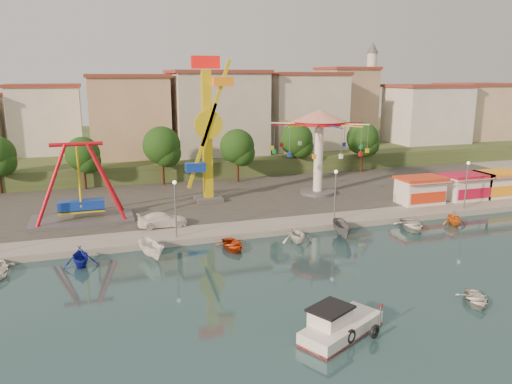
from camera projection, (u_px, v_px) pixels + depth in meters
name	position (u px, v px, depth m)	size (l,w,h in m)	color
ground	(316.00, 288.00, 36.14)	(200.00, 200.00, 0.00)	#143039
quay_deck	(176.00, 156.00, 93.39)	(200.00, 100.00, 0.60)	#9E998E
asphalt_pad	(217.00, 191.00, 63.74)	(90.00, 28.00, 0.01)	#4C4944
hill_terrace	(172.00, 146.00, 97.74)	(200.00, 60.00, 3.00)	#384C26
pirate_ship_ride	(80.00, 184.00, 49.86)	(10.00, 5.00, 8.00)	#59595E
kamikaze_tower	(209.00, 133.00, 56.61)	(4.36, 3.10, 16.50)	#59595E
wave_swinger	(319.00, 133.00, 60.39)	(11.60, 11.60, 10.40)	#59595E
booth_left	(420.00, 190.00, 57.18)	(5.40, 3.78, 3.08)	white
booth_mid	(466.00, 186.00, 59.13)	(5.40, 3.78, 3.08)	white
booth_right	(497.00, 184.00, 60.55)	(5.40, 3.78, 3.08)	white
lamp_post_1	(176.00, 210.00, 45.01)	(0.14, 0.14, 5.00)	#59595E
lamp_post_2	(335.00, 197.00, 49.89)	(0.14, 0.14, 5.00)	#59595E
lamp_post_3	(466.00, 186.00, 54.76)	(0.14, 0.14, 5.00)	#59595E
tree_1	(83.00, 154.00, 63.58)	(4.35, 4.35, 6.80)	#382314
tree_2	(162.00, 145.00, 66.06)	(5.02, 5.02, 7.85)	#382314
tree_3	(237.00, 146.00, 67.86)	(4.68, 4.68, 7.32)	#382314
tree_4	(297.00, 139.00, 73.62)	(4.86, 4.86, 7.60)	#382314
tree_5	(363.00, 138.00, 75.00)	(4.83, 4.83, 7.54)	#382314
building_1	(45.00, 127.00, 75.47)	(12.33, 9.01, 8.63)	silver
building_2	(133.00, 116.00, 79.71)	(11.95, 9.28, 11.23)	tan
building_3	(222.00, 122.00, 81.23)	(12.59, 10.50, 9.20)	beige
building_4	(291.00, 118.00, 88.47)	(10.75, 9.23, 9.24)	beige
building_5	(362.00, 111.00, 90.57)	(12.77, 10.96, 11.21)	tan
building_6	(423.00, 107.00, 92.59)	(8.23, 8.98, 12.36)	silver
building_7	(457.00, 114.00, 101.18)	(11.59, 10.93, 8.76)	beige
minaret	(371.00, 88.00, 94.16)	(2.80, 2.80, 18.00)	silver
cabin_motorboat	(339.00, 327.00, 29.38)	(6.05, 4.56, 2.00)	white
rowboat_a	(340.00, 316.00, 31.18)	(2.44, 3.42, 0.71)	silver
rowboat_b	(475.00, 299.00, 33.52)	(2.17, 3.04, 0.63)	silver
van	(163.00, 220.00, 48.51)	(1.94, 4.77, 1.38)	white
moored_boat_1	(80.00, 256.00, 40.05)	(2.71, 3.14, 1.66)	#111A9D
moored_boat_2	(152.00, 250.00, 41.79)	(1.46, 3.89, 1.50)	white
moored_boat_3	(232.00, 245.00, 44.02)	(2.54, 3.56, 0.74)	#C0390F
moored_boat_4	(297.00, 233.00, 45.78)	(2.78, 3.22, 1.70)	silver
moored_boat_5	(343.00, 229.00, 47.24)	(1.50, 3.99, 1.54)	slate
moored_boat_6	(412.00, 225.00, 49.66)	(2.96, 4.15, 0.86)	silver
moored_boat_7	(454.00, 218.00, 51.13)	(2.41, 2.79, 1.47)	orange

